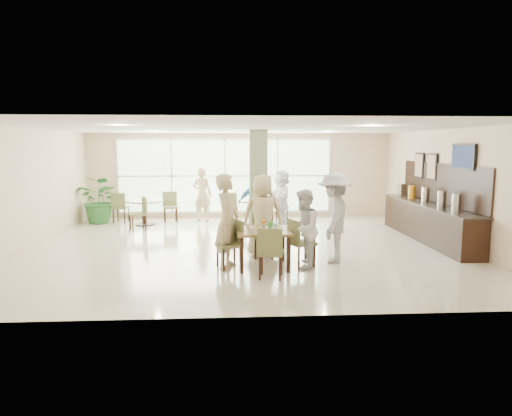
{
  "coord_description": "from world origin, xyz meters",
  "views": [
    {
      "loc": [
        -0.36,
        -10.66,
        2.41
      ],
      "look_at": [
        0.2,
        -1.2,
        1.1
      ],
      "focal_mm": 32.0,
      "sensor_mm": 36.0,
      "label": 1
    }
  ],
  "objects": [
    {
      "name": "wall_tv",
      "position": [
        4.94,
        -0.6,
        2.15
      ],
      "size": [
        0.06,
        1.0,
        0.58
      ],
      "color": "black",
      "rests_on": "ground"
    },
    {
      "name": "framed_art_a",
      "position": [
        4.95,
        1.0,
        1.85
      ],
      "size": [
        0.05,
        0.55,
        0.7
      ],
      "color": "black",
      "rests_on": "ground"
    },
    {
      "name": "main_table",
      "position": [
        0.31,
        -1.83,
        0.67
      ],
      "size": [
        1.04,
        1.04,
        0.75
      ],
      "color": "brown",
      "rests_on": "ground"
    },
    {
      "name": "round_table_right",
      "position": [
        0.43,
        3.08,
        0.56
      ],
      "size": [
        1.05,
        1.05,
        0.75
      ],
      "color": "brown",
      "rests_on": "ground"
    },
    {
      "name": "chairs_table_right",
      "position": [
        0.42,
        3.12,
        0.47
      ],
      "size": [
        2.08,
        1.91,
        0.95
      ],
      "color": "olive",
      "rests_on": "ground"
    },
    {
      "name": "window_bank",
      "position": [
        -0.5,
        4.46,
        1.4
      ],
      "size": [
        7.0,
        0.04,
        7.0
      ],
      "color": "silver",
      "rests_on": "ground"
    },
    {
      "name": "teen_left",
      "position": [
        -0.4,
        -1.82,
        0.93
      ],
      "size": [
        0.6,
        0.77,
        1.86
      ],
      "primitive_type": "imported",
      "rotation": [
        0.0,
        0.0,
        1.31
      ],
      "color": "#C7B284",
      "rests_on": "ground"
    },
    {
      "name": "chairs_table_left",
      "position": [
        -2.98,
        3.24,
        0.47
      ],
      "size": [
        2.07,
        1.95,
        0.95
      ],
      "color": "olive",
      "rests_on": "ground"
    },
    {
      "name": "teen_far",
      "position": [
        0.37,
        -0.94,
        0.9
      ],
      "size": [
        0.89,
        0.49,
        1.8
      ],
      "primitive_type": "imported",
      "rotation": [
        0.0,
        0.0,
        3.13
      ],
      "color": "#C7B284",
      "rests_on": "ground"
    },
    {
      "name": "adult_a",
      "position": [
        0.35,
        2.2,
        0.77
      ],
      "size": [
        0.92,
        0.55,
        1.54
      ],
      "primitive_type": "imported",
      "rotation": [
        0.0,
        0.0,
        0.04
      ],
      "color": "#3F87BE",
      "rests_on": "ground"
    },
    {
      "name": "teen_right",
      "position": [
        1.09,
        -1.94,
        0.78
      ],
      "size": [
        0.8,
        0.91,
        1.56
      ],
      "primitive_type": "imported",
      "rotation": [
        0.0,
        0.0,
        -1.89
      ],
      "color": "white",
      "rests_on": "ground"
    },
    {
      "name": "adult_standing",
      "position": [
        -1.22,
        3.78,
        0.86
      ],
      "size": [
        0.74,
        0.62,
        1.72
      ],
      "primitive_type": "imported",
      "rotation": [
        0.0,
        0.0,
        2.75
      ],
      "color": "#C7B284",
      "rests_on": "ground"
    },
    {
      "name": "potted_plant",
      "position": [
        -4.36,
        3.64,
        0.73
      ],
      "size": [
        1.69,
        1.69,
        1.46
      ],
      "primitive_type": "imported",
      "rotation": [
        0.0,
        0.0,
        -0.35
      ],
      "color": "#29682E",
      "rests_on": "ground"
    },
    {
      "name": "round_table_left",
      "position": [
        -2.93,
        3.23,
        0.58
      ],
      "size": [
        1.13,
        1.13,
        0.75
      ],
      "color": "brown",
      "rests_on": "ground"
    },
    {
      "name": "column",
      "position": [
        0.4,
        1.2,
        1.4
      ],
      "size": [
        0.45,
        0.45,
        2.8
      ],
      "primitive_type": "cube",
      "color": "#687551",
      "rests_on": "ground"
    },
    {
      "name": "room_shell",
      "position": [
        0.0,
        0.0,
        1.7
      ],
      "size": [
        10.0,
        10.0,
        10.0
      ],
      "color": "white",
      "rests_on": "ground"
    },
    {
      "name": "teen_standing",
      "position": [
        1.79,
        -1.52,
        0.93
      ],
      "size": [
        1.05,
        1.36,
        1.86
      ],
      "primitive_type": "imported",
      "rotation": [
        0.0,
        0.0,
        -1.9
      ],
      "color": "#B3B2B5",
      "rests_on": "ground"
    },
    {
      "name": "framed_art_b",
      "position": [
        4.95,
        1.8,
        1.85
      ],
      "size": [
        0.05,
        0.55,
        0.7
      ],
      "color": "black",
      "rests_on": "ground"
    },
    {
      "name": "adult_b",
      "position": [
        1.23,
        2.99,
        0.84
      ],
      "size": [
        0.87,
        1.63,
        1.68
      ],
      "primitive_type": "imported",
      "rotation": [
        0.0,
        0.0,
        -1.44
      ],
      "color": "white",
      "rests_on": "ground"
    },
    {
      "name": "ground",
      "position": [
        0.0,
        0.0,
        0.0
      ],
      "size": [
        10.0,
        10.0,
        0.0
      ],
      "primitive_type": "plane",
      "color": "beige",
      "rests_on": "ground"
    },
    {
      "name": "tabletop_clutter",
      "position": [
        0.33,
        -1.86,
        0.81
      ],
      "size": [
        0.69,
        0.75,
        0.21
      ],
      "color": "white",
      "rests_on": "main_table"
    },
    {
      "name": "buffet_counter",
      "position": [
        4.7,
        0.51,
        0.55
      ],
      "size": [
        0.64,
        4.7,
        1.95
      ],
      "color": "black",
      "rests_on": "ground"
    },
    {
      "name": "chairs_main_table",
      "position": [
        0.37,
        -1.84,
        0.47
      ],
      "size": [
        2.04,
        2.05,
        0.95
      ],
      "color": "olive",
      "rests_on": "ground"
    }
  ]
}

